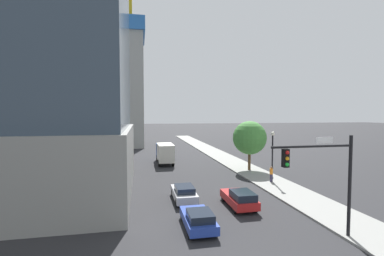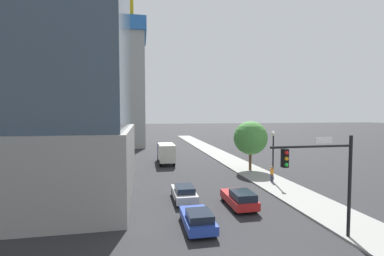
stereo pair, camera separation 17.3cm
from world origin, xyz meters
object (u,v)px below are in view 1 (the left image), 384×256
Objects in this scene: construction_building at (113,79)px; street_lamp at (272,149)px; car_blue at (198,219)px; box_truck at (165,152)px; traffic_light_pole at (323,169)px; street_tree at (250,138)px; car_red at (240,198)px; pedestrian_orange_shirt at (271,174)px; car_silver at (184,193)px.

street_lamp is at bearing -62.19° from construction_building.
box_truck reaches higher than car_blue.
street_lamp is (3.64, 12.88, -0.56)m from traffic_light_pole.
construction_building is 5.70× the size of street_tree.
street_lamp is (20.24, -38.36, -11.89)m from construction_building.
traffic_light_pole is 1.12× the size of street_lamp.
car_blue is 0.59× the size of box_truck.
box_truck reaches higher than car_red.
pedestrian_orange_shirt is at bearing -62.41° from construction_building.
street_lamp is at bearing 43.15° from car_blue.
pedestrian_orange_shirt is at bearing 46.25° from car_red.
pedestrian_orange_shirt is at bearing 74.73° from traffic_light_pole.
pedestrian_orange_shirt is at bearing 21.06° from car_silver.
pedestrian_orange_shirt is (10.35, -13.73, -0.74)m from box_truck.
car_silver is (-10.50, -4.08, -3.08)m from street_lamp.
street_lamp is 9.61m from car_red.
street_lamp is 14.72m from car_blue.
box_truck is (0.00, 17.72, 1.06)m from car_silver.
construction_building is 5.37× the size of box_truck.
street_tree is 14.79m from car_red.
traffic_light_pole reaches higher than box_truck.
street_tree is at bearing 44.46° from car_silver.
car_red reaches higher than car_blue.
box_truck is at bearing -68.49° from construction_building.
street_tree is (20.28, -32.09, -11.26)m from construction_building.
box_truck is (-4.17, 20.20, 1.02)m from car_red.
construction_building is at bearing 122.30° from street_tree.
car_red is 20.65m from box_truck.
car_red is 5.31m from car_blue.
construction_building is at bearing 107.20° from car_red.
car_red is (-6.33, -6.55, -3.04)m from street_lamp.
street_tree is at bearing 79.11° from traffic_light_pole.
car_blue is at bearing -136.71° from pedestrian_orange_shirt.
pedestrian_orange_shirt is at bearing 43.29° from car_blue.
box_truck is (-10.50, 13.64, -2.01)m from street_lamp.
car_blue is at bearing -141.69° from car_red.
box_truck is (9.74, -24.72, -13.90)m from construction_building.
construction_building is 8.76× the size of car_silver.
construction_building is 45.79m from pedestrian_orange_shirt.
street_tree is 19.62m from car_blue.
street_lamp is 17.33m from box_truck.
car_blue is (-4.17, -3.29, -0.07)m from car_red.
box_truck is at bearing 145.04° from street_tree.
car_red is (13.90, -44.91, -14.93)m from construction_building.
box_truck is at bearing 90.00° from car_silver.
car_silver is (-4.17, 2.48, -0.04)m from car_red.
car_blue is (-10.54, -16.11, -3.75)m from street_tree.
car_red is (-2.69, 6.32, -3.59)m from traffic_light_pole.
traffic_light_pole reaches higher than car_red.
traffic_light_pole is at bearing -72.05° from construction_building.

